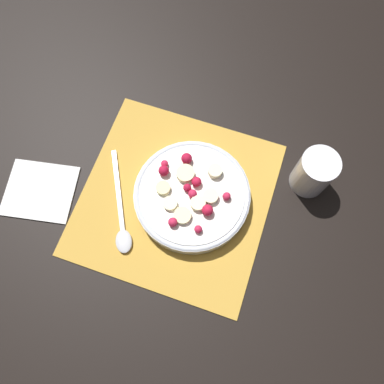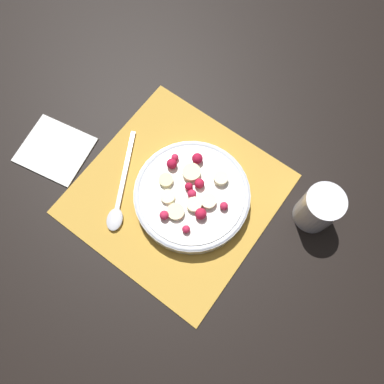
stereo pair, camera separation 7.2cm
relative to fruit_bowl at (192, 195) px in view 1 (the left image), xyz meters
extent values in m
plane|color=black|center=(-0.03, -0.01, -0.03)|extent=(3.00, 3.00, 0.00)
cube|color=gold|center=(-0.03, -0.01, -0.02)|extent=(0.37, 0.37, 0.01)
cylinder|color=silver|center=(0.00, 0.00, -0.01)|extent=(0.23, 0.23, 0.03)
torus|color=silver|center=(0.00, 0.00, 0.01)|extent=(0.23, 0.23, 0.01)
cylinder|color=white|center=(0.00, 0.00, 0.01)|extent=(0.21, 0.21, 0.00)
cylinder|color=#F4EAB7|center=(0.03, 0.06, 0.02)|extent=(0.03, 0.03, 0.01)
cylinder|color=#F4EAB7|center=(0.02, -0.02, 0.02)|extent=(0.03, 0.03, 0.01)
cylinder|color=#F4EAB7|center=(-0.03, -0.03, 0.02)|extent=(0.04, 0.04, 0.01)
cylinder|color=#F4EAB7|center=(0.04, 0.00, 0.02)|extent=(0.03, 0.03, 0.01)
cylinder|color=beige|center=(-0.02, 0.03, 0.02)|extent=(0.05, 0.05, 0.01)
cylinder|color=beige|center=(-0.06, -0.01, 0.02)|extent=(0.03, 0.03, 0.01)
cylinder|color=beige|center=(0.00, -0.05, 0.02)|extent=(0.04, 0.04, 0.01)
sphere|color=red|center=(0.00, 0.02, 0.02)|extent=(0.02, 0.02, 0.02)
sphere|color=#B21433|center=(-0.07, 0.02, 0.02)|extent=(0.02, 0.02, 0.02)
sphere|color=#D12347|center=(0.00, 0.00, 0.02)|extent=(0.02, 0.02, 0.02)
sphere|color=#D12347|center=(-0.01, -0.07, 0.02)|extent=(0.02, 0.02, 0.02)
sphere|color=#D12347|center=(0.07, 0.01, 0.02)|extent=(0.02, 0.02, 0.02)
sphere|color=#B21433|center=(-0.03, 0.06, 0.02)|extent=(0.02, 0.02, 0.02)
sphere|color=#B21433|center=(-0.01, 0.01, 0.02)|extent=(0.02, 0.02, 0.02)
sphere|color=#D12347|center=(-0.07, 0.04, 0.02)|extent=(0.01, 0.01, 0.01)
sphere|color=#D12347|center=(0.03, -0.07, 0.02)|extent=(0.01, 0.01, 0.01)
sphere|color=red|center=(0.04, -0.03, 0.02)|extent=(0.02, 0.02, 0.02)
cube|color=silver|center=(-0.15, -0.03, -0.02)|extent=(0.09, 0.16, 0.00)
ellipsoid|color=silver|center=(-0.10, -0.13, -0.02)|extent=(0.05, 0.06, 0.01)
cylinder|color=white|center=(0.21, 0.11, 0.02)|extent=(0.07, 0.07, 0.10)
cube|color=white|center=(-0.30, -0.08, -0.02)|extent=(0.16, 0.15, 0.01)
camera|label=1|loc=(0.08, -0.22, 0.70)|focal=35.00mm
camera|label=2|loc=(0.14, -0.19, 0.70)|focal=35.00mm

